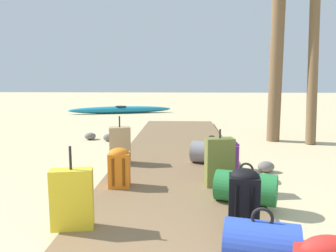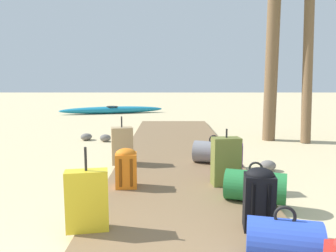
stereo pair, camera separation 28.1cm
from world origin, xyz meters
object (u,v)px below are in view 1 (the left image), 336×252
(duffel_bag_green, at_px, (246,187))
(duffel_bag_blue, at_px, (261,245))
(suitcase_tan, at_px, (120,145))
(backpack_black, at_px, (244,199))
(suitcase_olive, at_px, (219,162))
(backpack_purple, at_px, (228,156))
(suitcase_yellow, at_px, (72,199))
(backpack_orange, at_px, (119,166))
(kayak, at_px, (121,110))
(duffel_bag_grey, at_px, (212,153))

(duffel_bag_green, height_order, duffel_bag_blue, duffel_bag_blue)
(suitcase_tan, relative_size, backpack_black, 1.33)
(duffel_bag_blue, bearing_deg, suitcase_olive, 93.01)
(backpack_purple, distance_m, suitcase_yellow, 2.55)
(suitcase_tan, bearing_deg, backpack_orange, -79.89)
(duffel_bag_blue, xyz_separation_m, backpack_purple, (0.08, 2.51, 0.09))
(duffel_bag_blue, relative_size, kayak, 0.14)
(suitcase_yellow, bearing_deg, suitcase_olive, 41.78)
(suitcase_tan, bearing_deg, backpack_black, -56.72)
(backpack_black, bearing_deg, duffel_bag_grey, 91.94)
(suitcase_olive, bearing_deg, suitcase_tan, 143.98)
(backpack_black, bearing_deg, suitcase_tan, 123.28)
(backpack_purple, xyz_separation_m, backpack_black, (-0.10, -1.89, 0.04))
(duffel_bag_green, xyz_separation_m, backpack_orange, (-1.53, 0.52, 0.09))
(backpack_black, bearing_deg, duffel_bag_green, 78.02)
(duffel_bag_grey, bearing_deg, suitcase_tan, -177.80)
(suitcase_tan, bearing_deg, backpack_purple, -17.71)
(suitcase_tan, height_order, backpack_purple, suitcase_tan)
(duffel_bag_green, relative_size, suitcase_tan, 0.96)
(backpack_orange, relative_size, suitcase_olive, 0.68)
(duffel_bag_green, distance_m, duffel_bag_blue, 1.34)
(backpack_orange, distance_m, kayak, 10.10)
(duffel_bag_blue, bearing_deg, kayak, 105.29)
(backpack_black, height_order, kayak, backpack_black)
(duffel_bag_blue, distance_m, backpack_orange, 2.33)
(kayak, bearing_deg, suitcase_yellow, -81.79)
(suitcase_yellow, bearing_deg, backpack_purple, 48.45)
(suitcase_olive, bearing_deg, duffel_bag_green, -69.15)
(suitcase_tan, height_order, backpack_black, suitcase_tan)
(duffel_bag_grey, bearing_deg, suitcase_olive, -89.83)
(duffel_bag_green, height_order, backpack_purple, backpack_purple)
(duffel_bag_green, bearing_deg, duffel_bag_grey, 97.61)
(duffel_bag_blue, xyz_separation_m, kayak, (-3.22, 11.78, -0.11))
(suitcase_tan, distance_m, kayak, 8.88)
(duffel_bag_green, bearing_deg, suitcase_tan, 135.57)
(duffel_bag_green, relative_size, suitcase_olive, 1.01)
(backpack_orange, relative_size, suitcase_yellow, 0.65)
(duffel_bag_blue, xyz_separation_m, suitcase_yellow, (-1.61, 0.60, 0.10))
(duffel_bag_blue, xyz_separation_m, suitcase_olive, (-0.10, 1.95, 0.13))
(duffel_bag_green, relative_size, kayak, 0.17)
(backpack_orange, height_order, suitcase_yellow, suitcase_yellow)
(duffel_bag_grey, height_order, suitcase_olive, suitcase_olive)
(duffel_bag_green, xyz_separation_m, duffel_bag_blue, (-0.13, -1.34, 0.00))
(duffel_bag_green, bearing_deg, backpack_black, -101.98)
(duffel_bag_blue, bearing_deg, suitcase_yellow, 159.47)
(duffel_bag_blue, distance_m, suitcase_olive, 1.96)
(backpack_orange, height_order, duffel_bag_grey, backpack_orange)
(duffel_bag_grey, xyz_separation_m, kayak, (-3.12, 8.67, -0.11))
(backpack_orange, xyz_separation_m, suitcase_tan, (-0.21, 1.20, 0.04))
(backpack_orange, xyz_separation_m, backpack_purple, (1.48, 0.65, 0.00))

